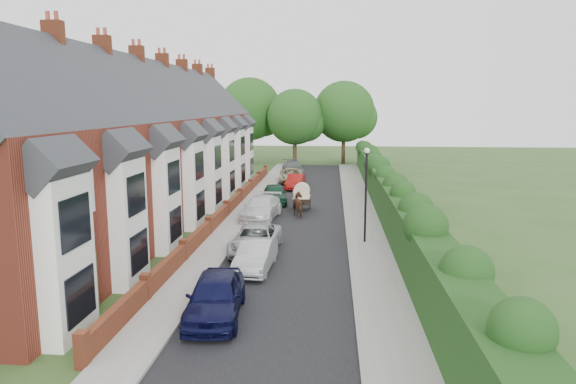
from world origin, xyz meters
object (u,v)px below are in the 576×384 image
object	(u,v)px
car_red	(295,182)
horse_cart	(302,195)
car_white	(261,208)
horse	(300,205)
car_silver_a	(256,256)
car_silver_b	(256,240)
car_grey	(293,168)
car_beige	(291,175)
lamppost	(366,183)
car_navy	(215,296)
car_green	(275,194)

from	to	relation	value
car_red	horse_cart	world-z (taller)	horse_cart
car_white	horse	bearing A→B (deg)	27.90
car_silver_a	car_red	size ratio (longest dim) A/B	1.03
car_silver_b	car_white	bearing A→B (deg)	97.50
car_silver_b	horse	size ratio (longest dim) A/B	2.60
car_silver_a	car_grey	bearing A→B (deg)	94.36
car_white	car_beige	world-z (taller)	car_white
lamppost	car_silver_a	world-z (taller)	lamppost
car_beige	car_silver_a	bearing A→B (deg)	-94.17
car_grey	horse	xyz separation A→B (m)	(2.11, -20.98, 0.07)
car_navy	car_green	bearing A→B (deg)	86.19
car_green	car_red	distance (m)	6.90
car_beige	horse_cart	bearing A→B (deg)	-87.57
car_white	car_green	distance (m)	5.46
car_navy	car_green	size ratio (longest dim) A/B	1.09
car_navy	car_red	bearing A→B (deg)	83.76
car_navy	car_silver_b	bearing A→B (deg)	83.73
car_navy	horse_cart	size ratio (longest dim) A/B	1.70
car_silver_b	car_beige	world-z (taller)	car_silver_b
car_silver_b	car_silver_a	bearing A→B (deg)	-80.21
car_white	car_red	xyz separation A→B (m)	(1.37, 12.27, -0.08)
car_grey	car_navy	bearing A→B (deg)	-99.80
car_navy	car_red	size ratio (longest dim) A/B	1.17
car_silver_b	car_red	distance (m)	19.95
car_beige	horse	xyz separation A→B (m)	(1.79, -15.18, 0.12)
car_silver_b	horse	xyz separation A→B (m)	(1.66, 8.67, 0.11)
car_grey	car_silver_a	bearing A→B (deg)	-98.63
car_silver_b	car_beige	size ratio (longest dim) A/B	1.00
car_silver_a	car_beige	xyz separation A→B (m)	(-0.52, 26.59, 0.01)
car_silver_b	car_white	world-z (taller)	car_white
horse	horse_cart	bearing A→B (deg)	-110.51
horse	car_navy	bearing A→B (deg)	63.01
car_navy	car_silver_a	size ratio (longest dim) A/B	1.14
car_navy	car_beige	distance (m)	31.90
car_beige	lamppost	bearing A→B (deg)	-80.61
car_grey	car_white	bearing A→B (deg)	-101.06
car_navy	car_beige	bearing A→B (deg)	85.20
car_navy	car_silver_a	distance (m)	5.35
car_navy	car_green	world-z (taller)	car_navy
car_grey	horse	bearing A→B (deg)	-94.38
lamppost	car_silver_b	size ratio (longest dim) A/B	1.06
horse	horse_cart	world-z (taller)	horse_cart
car_navy	horse_cart	distance (m)	18.83
car_silver_b	horse	world-z (taller)	horse
car_silver_b	car_navy	bearing A→B (deg)	-90.14
car_navy	car_white	distance (m)	15.74
car_red	car_beige	distance (m)	3.96
lamppost	car_red	size ratio (longest dim) A/B	1.32
lamppost	car_silver_b	bearing A→B (deg)	-158.93
car_red	car_silver_a	bearing A→B (deg)	-86.16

